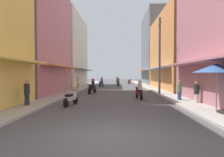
# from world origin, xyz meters

# --- Properties ---
(ground_plane) EXTENTS (105.24, 105.24, 0.00)m
(ground_plane) POSITION_xyz_m (0.00, 19.92, 0.00)
(ground_plane) COLOR #4C4C4F
(sidewalk_left) EXTENTS (1.75, 55.84, 0.12)m
(sidewalk_left) POSITION_xyz_m (-4.98, 19.92, 0.06)
(sidewalk_left) COLOR #ADA89E
(sidewalk_left) RESTS_ON ground
(sidewalk_right) EXTENTS (1.75, 55.84, 0.12)m
(sidewalk_right) POSITION_xyz_m (4.98, 19.92, 0.06)
(sidewalk_right) COLOR #ADA89E
(sidewalk_right) RESTS_ON ground
(building_left_mid) EXTENTS (7.05, 10.44, 17.85)m
(building_left_mid) POSITION_xyz_m (-8.85, 13.55, 8.92)
(building_left_mid) COLOR #B7727F
(building_left_mid) RESTS_ON ground
(building_left_far) EXTENTS (7.05, 12.77, 11.75)m
(building_left_far) POSITION_xyz_m (-8.85, 26.10, 5.87)
(building_left_far) COLOR silver
(building_left_far) RESTS_ON ground
(building_right_mid) EXTENTS (7.05, 13.68, 9.97)m
(building_right_mid) POSITION_xyz_m (8.85, 19.62, 4.98)
(building_right_mid) COLOR #D88C4C
(building_right_mid) RESTS_ON ground
(building_right_far) EXTENTS (7.05, 11.42, 14.20)m
(building_right_far) POSITION_xyz_m (8.85, 32.53, 7.09)
(building_right_far) COLOR slate
(building_right_far) RESTS_ON ground
(motorbike_black) EXTENTS (0.75, 1.74, 1.58)m
(motorbike_black) POSITION_xyz_m (-2.30, 13.29, 0.70)
(motorbike_black) COLOR black
(motorbike_black) RESTS_ON ground
(motorbike_blue) EXTENTS (0.70, 1.76, 1.58)m
(motorbike_blue) POSITION_xyz_m (-2.26, 24.00, 0.70)
(motorbike_blue) COLOR black
(motorbike_blue) RESTS_ON ground
(motorbike_silver) EXTENTS (0.66, 1.78, 0.96)m
(motorbike_silver) POSITION_xyz_m (-2.65, 5.91, 0.50)
(motorbike_silver) COLOR black
(motorbike_silver) RESTS_ON ground
(motorbike_green) EXTENTS (0.55, 1.81, 1.58)m
(motorbike_green) POSITION_xyz_m (0.45, 24.71, 0.70)
(motorbike_green) COLOR black
(motorbike_green) RESTS_ON ground
(motorbike_white) EXTENTS (0.55, 1.81, 1.58)m
(motorbike_white) POSITION_xyz_m (0.21, 31.82, 0.70)
(motorbike_white) COLOR black
(motorbike_white) RESTS_ON ground
(motorbike_maroon) EXTENTS (0.59, 1.80, 1.58)m
(motorbike_maroon) POSITION_xyz_m (2.04, 9.15, 0.70)
(motorbike_maroon) COLOR black
(motorbike_maroon) RESTS_ON ground
(motorbike_red) EXTENTS (0.71, 1.76, 0.96)m
(motorbike_red) POSITION_xyz_m (2.77, 32.53, 0.50)
(motorbike_red) COLOR black
(motorbike_red) RESTS_ON ground
(pedestrian_far) EXTENTS (0.34, 0.34, 1.55)m
(pedestrian_far) POSITION_xyz_m (5.55, 6.63, 0.77)
(pedestrian_far) COLOR beige
(pedestrian_far) RESTS_ON ground
(pedestrian_midway) EXTENTS (0.34, 0.34, 1.55)m
(pedestrian_midway) POSITION_xyz_m (4.87, 8.00, 0.77)
(pedestrian_midway) COLOR #334C8C
(pedestrian_midway) RESTS_ON ground
(pedestrian_foreground) EXTENTS (0.34, 0.34, 1.69)m
(pedestrian_foreground) POSITION_xyz_m (-5.23, 5.32, 0.85)
(pedestrian_foreground) COLOR #262628
(pedestrian_foreground) RESTS_ON ground
(pedestrian_crossing) EXTENTS (0.34, 0.34, 1.67)m
(pedestrian_crossing) POSITION_xyz_m (-5.00, 19.08, 0.84)
(pedestrian_crossing) COLOR #BF8C3F
(pedestrian_crossing) RESTS_ON ground
(vendor_umbrella) EXTENTS (2.29, 2.29, 2.54)m
(vendor_umbrella) POSITION_xyz_m (5.21, 3.48, 2.31)
(vendor_umbrella) COLOR #99999E
(vendor_umbrella) RESTS_ON ground
(utility_pole) EXTENTS (0.20, 1.20, 7.46)m
(utility_pole) POSITION_xyz_m (4.35, 12.27, 3.81)
(utility_pole) COLOR #4C4C4F
(utility_pole) RESTS_ON ground
(street_sign_no_entry) EXTENTS (0.07, 0.60, 2.65)m
(street_sign_no_entry) POSITION_xyz_m (-4.25, 10.44, 1.72)
(street_sign_no_entry) COLOR gray
(street_sign_no_entry) RESTS_ON ground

